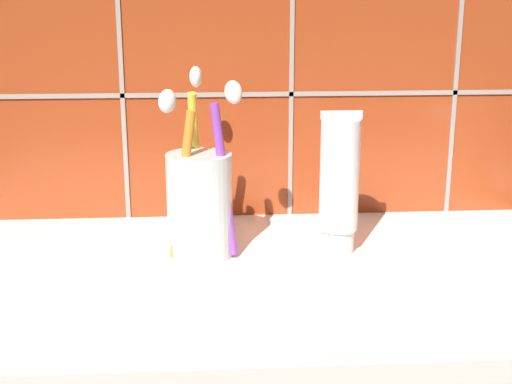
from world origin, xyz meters
The scene contains 4 objects.
sink_counter centered at (0.00, 0.00, 1.00)cm, with size 75.72×36.01×2.00cm, color white.
tile_wall_backsplash centered at (0.01, 18.25, 21.46)cm, with size 85.72×1.72×42.90cm.
toothbrush_cup centered at (-8.50, 4.84, 7.72)cm, with size 8.44×10.42×18.37cm.
toothpaste_tube centered at (5.32, 4.75, 9.15)cm, with size 4.09×3.89×14.43cm.
Camera 1 is at (-7.44, -62.66, 27.57)cm, focal length 50.00 mm.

